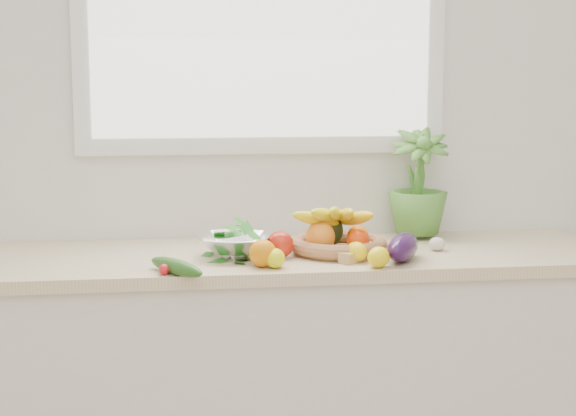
{
  "coord_description": "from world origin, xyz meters",
  "views": [
    {
      "loc": [
        -0.32,
        -0.87,
        1.49
      ],
      "look_at": [
        0.05,
        1.93,
        1.05
      ],
      "focal_mm": 55.0,
      "sensor_mm": 36.0,
      "label": 1
    }
  ],
  "objects": [
    {
      "name": "apple",
      "position": [
        0.02,
        1.86,
        0.94
      ],
      "size": [
        0.1,
        0.1,
        0.09
      ],
      "primitive_type": "sphere",
      "rotation": [
        0.0,
        0.0,
        -0.23
      ],
      "color": "red",
      "rests_on": "countertop"
    },
    {
      "name": "eggplant",
      "position": [
        0.39,
        1.76,
        0.94
      ],
      "size": [
        0.18,
        0.24,
        0.09
      ],
      "primitive_type": "ellipsoid",
      "rotation": [
        0.0,
        0.0,
        -0.49
      ],
      "color": "#2B0F3A",
      "rests_on": "countertop"
    },
    {
      "name": "ginger",
      "position": [
        0.24,
        1.78,
        0.92
      ],
      "size": [
        0.11,
        0.1,
        0.03
      ],
      "primitive_type": "cube",
      "rotation": [
        0.0,
        0.0,
        0.73
      ],
      "color": "tan",
      "rests_on": "countertop"
    },
    {
      "name": "colander_with_spinach",
      "position": [
        -0.13,
        1.89,
        0.96
      ],
      "size": [
        0.26,
        0.26,
        0.12
      ],
      "color": "silver",
      "rests_on": "countertop"
    },
    {
      "name": "cucumber",
      "position": [
        -0.31,
        1.67,
        0.92
      ],
      "size": [
        0.18,
        0.24,
        0.05
      ],
      "primitive_type": "ellipsoid",
      "rotation": [
        0.0,
        0.0,
        0.6
      ],
      "color": "#28581A",
      "rests_on": "countertop"
    },
    {
      "name": "counter_cabinet",
      "position": [
        0.0,
        1.95,
        0.43
      ],
      "size": [
        2.2,
        0.58,
        0.86
      ],
      "primitive_type": "cube",
      "color": "silver",
      "rests_on": "ground"
    },
    {
      "name": "back_wall",
      "position": [
        0.0,
        2.25,
        1.35
      ],
      "size": [
        4.5,
        0.02,
        2.7
      ],
      "primitive_type": "cube",
      "color": "white",
      "rests_on": "ground"
    },
    {
      "name": "fruit_basket",
      "position": [
        0.21,
        1.92,
        0.95
      ],
      "size": [
        0.41,
        0.41,
        0.18
      ],
      "color": "tan",
      "rests_on": "countertop"
    },
    {
      "name": "radish",
      "position": [
        -0.35,
        1.67,
        0.92
      ],
      "size": [
        0.04,
        0.04,
        0.03
      ],
      "primitive_type": "sphere",
      "rotation": [
        0.0,
        0.0,
        -0.39
      ],
      "color": "red",
      "rests_on": "countertop"
    },
    {
      "name": "countertop",
      "position": [
        0.0,
        1.95,
        0.88
      ],
      "size": [
        2.24,
        0.62,
        0.04
      ],
      "primitive_type": "cube",
      "color": "beige",
      "rests_on": "counter_cabinet"
    },
    {
      "name": "garlic_a",
      "position": [
        0.55,
        1.91,
        0.92
      ],
      "size": [
        0.06,
        0.06,
        0.05
      ],
      "primitive_type": "ellipsoid",
      "rotation": [
        0.0,
        0.0,
        0.1
      ],
      "color": "silver",
      "rests_on": "countertop"
    },
    {
      "name": "lemon_a",
      "position": [
        -0.02,
        1.72,
        0.93
      ],
      "size": [
        0.07,
        0.08,
        0.06
      ],
      "primitive_type": "ellipsoid",
      "rotation": [
        0.0,
        0.0,
        -0.18
      ],
      "color": "#E2E60C",
      "rests_on": "countertop"
    },
    {
      "name": "orange_loose",
      "position": [
        -0.05,
        1.74,
        0.94
      ],
      "size": [
        0.1,
        0.1,
        0.08
      ],
      "primitive_type": "sphere",
      "rotation": [
        0.0,
        0.0,
        -0.29
      ],
      "color": "orange",
      "rests_on": "countertop"
    },
    {
      "name": "lemon_c",
      "position": [
        0.24,
        1.77,
        0.93
      ],
      "size": [
        0.09,
        0.1,
        0.06
      ],
      "primitive_type": "ellipsoid",
      "rotation": [
        0.0,
        0.0,
        0.32
      ],
      "color": "yellow",
      "rests_on": "countertop"
    },
    {
      "name": "lemon_b",
      "position": [
        0.29,
        1.68,
        0.93
      ],
      "size": [
        0.1,
        0.1,
        0.06
      ],
      "primitive_type": "ellipsoid",
      "rotation": [
        0.0,
        0.0,
        -0.66
      ],
      "color": "yellow",
      "rests_on": "countertop"
    },
    {
      "name": "potted_herb",
      "position": [
        0.54,
        2.14,
        1.1
      ],
      "size": [
        0.23,
        0.23,
        0.38
      ],
      "primitive_type": "imported",
      "rotation": [
        0.0,
        0.0,
        -0.09
      ],
      "color": "#4E8D33",
      "rests_on": "countertop"
    },
    {
      "name": "garlic_b",
      "position": [
        0.18,
        1.87,
        0.92
      ],
      "size": [
        0.06,
        0.06,
        0.04
      ],
      "primitive_type": "ellipsoid",
      "rotation": [
        0.0,
        0.0,
        0.27
      ],
      "color": "silver",
      "rests_on": "countertop"
    },
    {
      "name": "garlic_c",
      "position": [
        0.31,
        1.87,
        0.92
      ],
      "size": [
        0.06,
        0.06,
        0.04
      ],
      "primitive_type": "ellipsoid",
      "rotation": [
        0.0,
        0.0,
        -0.28
      ],
      "color": "white",
      "rests_on": "countertop"
    }
  ]
}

